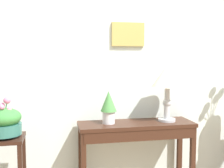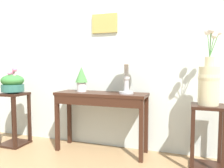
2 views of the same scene
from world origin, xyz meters
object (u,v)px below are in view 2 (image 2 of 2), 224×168
Objects in this scene: table_lamp at (126,57)px; flower_vase_tall_right at (209,80)px; pedestal_stand_left at (14,119)px; planter_bowl_wide_left at (13,83)px; pedestal_stand_right at (207,137)px; console_table at (100,102)px; potted_plant_on_console at (81,78)px.

flower_vase_tall_right reaches higher than table_lamp.
planter_bowl_wide_left is (0.00, 0.00, 0.48)m from pedestal_stand_left.
pedestal_stand_right is (0.87, -0.08, -0.83)m from table_lamp.
flower_vase_tall_right is at bearing 1.92° from pedestal_stand_left.
pedestal_stand_left is at bearing -174.04° from table_lamp.
flower_vase_tall_right is at bearing 1.92° from planter_bowl_wide_left.
pedestal_stand_right is at bearing -2.64° from console_table.
pedestal_stand_right is at bearing 1.93° from planter_bowl_wide_left.
planter_bowl_wide_left is 0.44× the size of flower_vase_tall_right.
planter_bowl_wide_left is 0.51× the size of pedestal_stand_right.
console_table is 1.23m from flower_vase_tall_right.
potted_plant_on_console is 0.92× the size of planter_bowl_wide_left.
planter_bowl_wide_left is at bearing -173.52° from console_table.
console_table reaches higher than pedestal_stand_right.
potted_plant_on_console is 1.46m from flower_vase_tall_right.
potted_plant_on_console reaches higher than pedestal_stand_left.
potted_plant_on_console is 0.94m from planter_bowl_wide_left.
potted_plant_on_console is at bearing 10.48° from pedestal_stand_left.
potted_plant_on_console is (-0.27, 0.04, 0.29)m from console_table.
flower_vase_tall_right is (2.38, 0.08, 0.57)m from pedestal_stand_left.
pedestal_stand_right is 0.59m from flower_vase_tall_right.
potted_plant_on_console is 1.57m from pedestal_stand_right.
pedestal_stand_left is at bearing -175.26° from planter_bowl_wide_left.
potted_plant_on_console is at bearing 172.55° from console_table.
potted_plant_on_console is 0.41× the size of flower_vase_tall_right.
pedestal_stand_left reaches higher than pedestal_stand_right.
pedestal_stand_right is 0.86× the size of flower_vase_tall_right.
pedestal_stand_right is at bearing 148.81° from flower_vase_tall_right.
table_lamp is at bearing -1.28° from potted_plant_on_console.
table_lamp is 0.86× the size of pedestal_stand_right.
table_lamp is 0.91m from flower_vase_tall_right.
flower_vase_tall_right is at bearing -3.55° from potted_plant_on_console.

